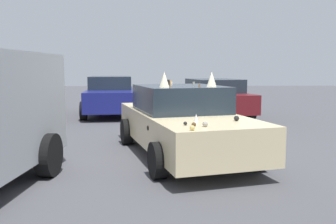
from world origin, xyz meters
name	(u,v)px	position (x,y,z in m)	size (l,w,h in m)	color
ground_plane	(182,155)	(0.00, 0.00, 0.00)	(60.00, 60.00, 0.00)	#47474C
art_car_decorated	(182,121)	(0.04, 0.01, 0.70)	(4.88, 2.87, 1.72)	beige
parked_sedan_far_left	(110,96)	(6.64, 2.29, 0.75)	(4.14, 2.22, 1.48)	navy
parked_sedan_far_right	(212,97)	(6.12, -1.54, 0.71)	(4.67, 2.67, 1.40)	#5B1419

